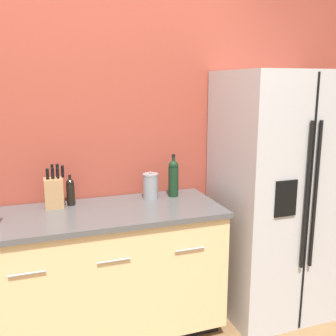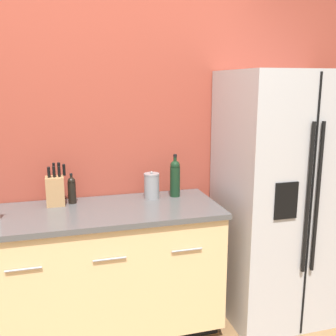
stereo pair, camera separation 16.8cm
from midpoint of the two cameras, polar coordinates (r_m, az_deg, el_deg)
name	(u,v)px [view 2 (the right image)]	position (r m, az deg, el deg)	size (l,w,h in m)	color
wall_back	(85,144)	(2.87, -10.34, 3.49)	(10.00, 0.05, 2.60)	#993D2D
counter_unit	(68,276)	(2.78, -12.57, -15.05)	(2.05, 0.64, 0.91)	black
refrigerator	(280,197)	(3.04, 17.55, -3.99)	(0.83, 0.75, 1.81)	#B2B2B5
knife_block	(55,190)	(2.74, -14.37, -3.09)	(0.14, 0.11, 0.29)	#A87A4C
wine_bottle	(175,177)	(2.86, 2.71, -1.39)	(0.07, 0.07, 0.31)	black
oil_bottle	(72,190)	(2.76, -12.10, -3.09)	(0.06, 0.06, 0.21)	black
steel_canister	(152,186)	(2.82, -0.68, -2.61)	(0.11, 0.11, 0.20)	gray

